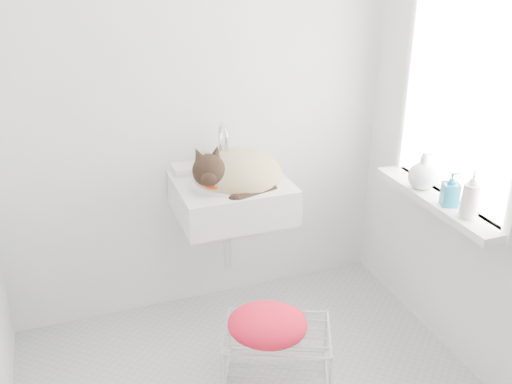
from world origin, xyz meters
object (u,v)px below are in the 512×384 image
object	(u,v)px
cat	(234,175)
bottle_a	(467,217)
bottle_b	(448,205)
bottle_c	(421,188)
wire_rack	(277,355)
sink	(232,181)

from	to	relation	value
cat	bottle_a	xyz separation A→B (m)	(0.88, -0.76, -0.04)
cat	bottle_b	size ratio (longest dim) A/B	2.90
cat	bottle_b	distance (m)	1.08
bottle_b	bottle_c	bearing A→B (deg)	90.00
wire_rack	bottle_b	xyz separation A→B (m)	(0.86, -0.05, 0.70)
bottle_a	bottle_b	distance (m)	0.14
sink	cat	size ratio (longest dim) A/B	1.20
wire_rack	bottle_c	distance (m)	1.12
bottle_a	bottle_c	size ratio (longest dim) A/B	1.02
wire_rack	bottle_a	xyz separation A→B (m)	(0.86, -0.19, 0.70)
cat	bottle_c	distance (m)	0.97
bottle_b	wire_rack	bearing A→B (deg)	176.73
bottle_a	bottle_c	world-z (taller)	bottle_a
bottle_a	wire_rack	bearing A→B (deg)	167.62
wire_rack	bottle_a	distance (m)	1.12
sink	bottle_b	bearing A→B (deg)	-35.69
wire_rack	bottle_b	size ratio (longest dim) A/B	2.94
sink	bottle_c	distance (m)	0.98
sink	bottle_a	xyz separation A→B (m)	(0.89, -0.78, 0.00)
sink	wire_rack	size ratio (longest dim) A/B	1.18
bottle_c	cat	bearing A→B (deg)	155.65
cat	bottle_a	bearing A→B (deg)	-41.87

